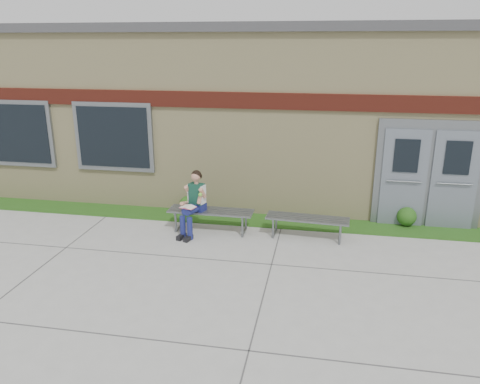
# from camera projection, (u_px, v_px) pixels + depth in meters

# --- Properties ---
(ground) EXTENTS (80.00, 80.00, 0.00)m
(ground) POSITION_uv_depth(u_px,v_px,m) (211.00, 273.00, 8.06)
(ground) COLOR #9E9E99
(ground) RESTS_ON ground
(grass_strip) EXTENTS (16.00, 0.80, 0.02)m
(grass_strip) POSITION_uv_depth(u_px,v_px,m) (238.00, 219.00, 10.49)
(grass_strip) COLOR #264B14
(grass_strip) RESTS_ON ground
(school_building) EXTENTS (16.20, 6.22, 4.20)m
(school_building) POSITION_uv_depth(u_px,v_px,m) (260.00, 106.00, 13.03)
(school_building) COLOR beige
(school_building) RESTS_ON ground
(bench_left) EXTENTS (1.78, 0.51, 0.46)m
(bench_left) POSITION_uv_depth(u_px,v_px,m) (211.00, 215.00, 9.76)
(bench_left) COLOR slate
(bench_left) RESTS_ON ground
(bench_right) EXTENTS (1.69, 0.57, 0.43)m
(bench_right) POSITION_uv_depth(u_px,v_px,m) (307.00, 222.00, 9.42)
(bench_right) COLOR slate
(bench_right) RESTS_ON ground
(girl) EXTENTS (0.52, 0.82, 1.32)m
(girl) POSITION_uv_depth(u_px,v_px,m) (194.00, 201.00, 9.53)
(girl) COLOR navy
(girl) RESTS_ON ground
(shrub_mid) EXTENTS (0.37, 0.37, 0.37)m
(shrub_mid) POSITION_uv_depth(u_px,v_px,m) (187.00, 204.00, 10.88)
(shrub_mid) COLOR #264B14
(shrub_mid) RESTS_ON grass_strip
(shrub_east) EXTENTS (0.41, 0.41, 0.41)m
(shrub_east) POSITION_uv_depth(u_px,v_px,m) (407.00, 216.00, 10.03)
(shrub_east) COLOR #264B14
(shrub_east) RESTS_ON grass_strip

